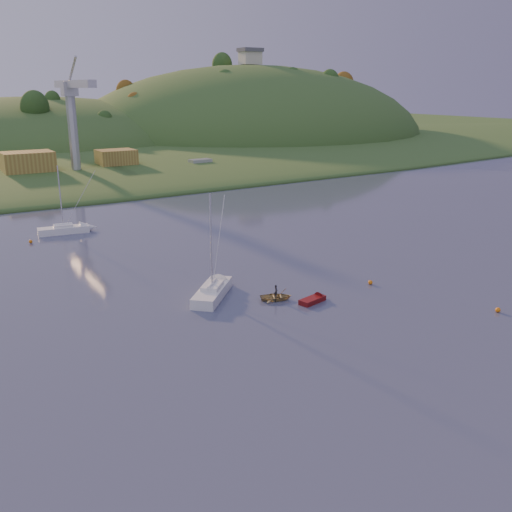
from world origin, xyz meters
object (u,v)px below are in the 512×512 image
canoe (276,297)px  red_tender (317,298)px  sailboat_near (212,291)px  sailboat_far (63,229)px

canoe → red_tender: red_tender is taller
sailboat_near → sailboat_far: sailboat_near is taller
canoe → red_tender: (3.46, -2.42, -0.09)m
sailboat_far → canoe: 42.06m
sailboat_near → sailboat_far: size_ratio=1.08×
sailboat_near → sailboat_far: bearing=53.4°
canoe → red_tender: bearing=-101.0°
canoe → red_tender: 4.23m
sailboat_far → red_tender: (15.23, -42.80, -0.43)m
sailboat_near → red_tender: sailboat_near is taller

